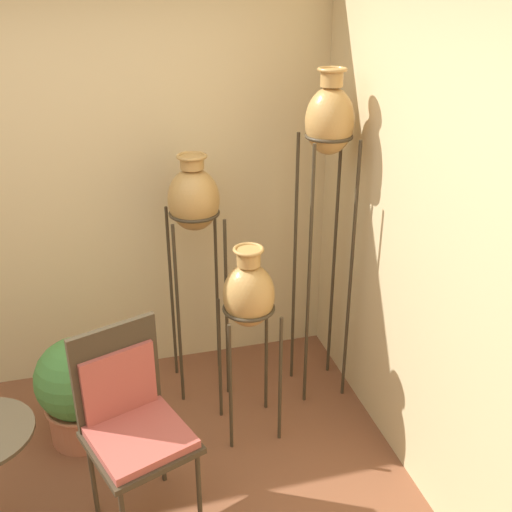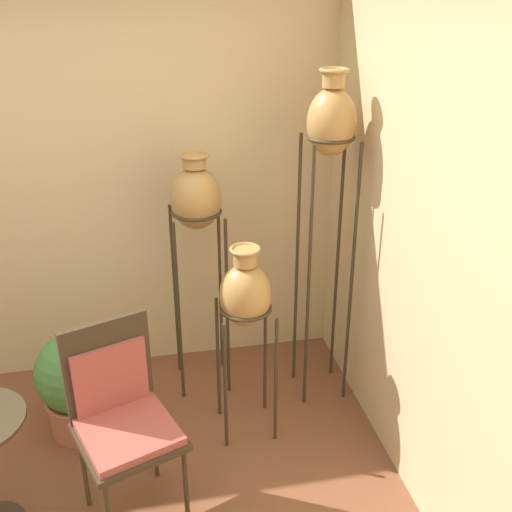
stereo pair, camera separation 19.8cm
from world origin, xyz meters
name	(u,v)px [view 2 (the right image)]	position (x,y,z in m)	size (l,w,h in m)	color
wall_back	(74,176)	(0.00, 1.67, 1.35)	(7.28, 0.06, 2.70)	#D1B784
wall_right	(463,271)	(1.67, 0.00, 1.35)	(0.06, 7.28, 2.70)	#D1B784
vase_stand_tall	(331,134)	(1.43, 1.08, 1.68)	(0.28, 0.28, 2.03)	#382D1E
vase_stand_medium	(196,202)	(0.70, 1.30, 1.26)	(0.32, 0.32, 1.55)	#382D1E
vase_stand_short	(245,296)	(0.90, 0.80, 0.89)	(0.31, 0.31, 1.17)	#382D1E
chair	(121,410)	(0.21, 0.33, 0.60)	(0.57, 0.58, 1.02)	#382D1E
potted_plant	(78,382)	(-0.06, 0.97, 0.33)	(0.47, 0.47, 0.64)	#B26647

